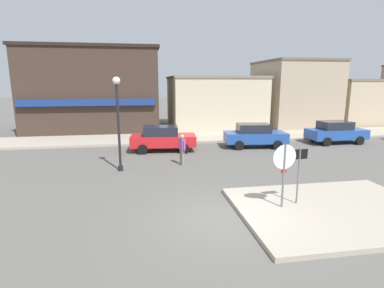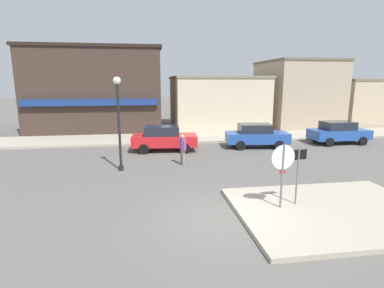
# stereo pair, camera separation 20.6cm
# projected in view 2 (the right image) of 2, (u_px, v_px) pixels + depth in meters

# --- Properties ---
(ground_plane) EXTENTS (160.00, 160.00, 0.00)m
(ground_plane) POSITION_uv_depth(u_px,v_px,m) (222.00, 218.00, 9.48)
(ground_plane) COLOR #5B5954
(sidewalk_corner) EXTENTS (6.40, 4.80, 0.15)m
(sidewalk_corner) POSITION_uv_depth(u_px,v_px,m) (334.00, 211.00, 9.86)
(sidewalk_corner) COLOR #A89E8C
(sidewalk_corner) RESTS_ON ground
(kerb_far) EXTENTS (80.00, 4.00, 0.15)m
(kerb_far) POSITION_uv_depth(u_px,v_px,m) (178.00, 138.00, 22.76)
(kerb_far) COLOR #A89E8C
(kerb_far) RESTS_ON ground
(stop_sign) EXTENTS (0.82, 0.09, 2.30)m
(stop_sign) POSITION_uv_depth(u_px,v_px,m) (283.00, 168.00, 9.69)
(stop_sign) COLOR slate
(stop_sign) RESTS_ON ground
(one_way_sign) EXTENTS (0.60, 0.08, 2.10)m
(one_way_sign) POSITION_uv_depth(u_px,v_px,m) (298.00, 171.00, 10.02)
(one_way_sign) COLOR slate
(one_way_sign) RESTS_ON ground
(lamp_post) EXTENTS (0.36, 0.36, 4.54)m
(lamp_post) POSITION_uv_depth(u_px,v_px,m) (118.00, 110.00, 14.05)
(lamp_post) COLOR black
(lamp_post) RESTS_ON ground
(parked_car_nearest) EXTENTS (4.12, 2.11, 1.56)m
(parked_car_nearest) POSITION_uv_depth(u_px,v_px,m) (164.00, 138.00, 18.69)
(parked_car_nearest) COLOR red
(parked_car_nearest) RESTS_ON ground
(parked_car_second) EXTENTS (4.17, 2.22, 1.56)m
(parked_car_second) POSITION_uv_depth(u_px,v_px,m) (256.00, 135.00, 19.68)
(parked_car_second) COLOR #234C9E
(parked_car_second) RESTS_ON ground
(parked_car_third) EXTENTS (4.02, 1.92, 1.56)m
(parked_car_third) POSITION_uv_depth(u_px,v_px,m) (339.00, 132.00, 20.88)
(parked_car_third) COLOR #234C9E
(parked_car_third) RESTS_ON ground
(pedestrian_crossing_near) EXTENTS (0.33, 0.55, 1.61)m
(pedestrian_crossing_near) POSITION_uv_depth(u_px,v_px,m) (183.00, 149.00, 15.46)
(pedestrian_crossing_near) COLOR gray
(pedestrian_crossing_near) RESTS_ON ground
(building_corner_shop) EXTENTS (11.13, 7.90, 7.10)m
(building_corner_shop) POSITION_uv_depth(u_px,v_px,m) (98.00, 90.00, 26.62)
(building_corner_shop) COLOR #3D2D26
(building_corner_shop) RESTS_ON ground
(building_storefront_left_near) EXTENTS (8.22, 7.94, 4.76)m
(building_storefront_left_near) POSITION_uv_depth(u_px,v_px,m) (216.00, 102.00, 28.24)
(building_storefront_left_near) COLOR beige
(building_storefront_left_near) RESTS_ON ground
(building_storefront_left_mid) EXTENTS (6.35, 7.44, 6.23)m
(building_storefront_left_mid) POSITION_uv_depth(u_px,v_px,m) (296.00, 94.00, 29.05)
(building_storefront_left_mid) COLOR tan
(building_storefront_left_mid) RESTS_ON ground
(building_storefront_right_near) EXTENTS (8.50, 5.82, 4.52)m
(building_storefront_right_near) POSITION_uv_depth(u_px,v_px,m) (372.00, 102.00, 30.35)
(building_storefront_right_near) COLOR tan
(building_storefront_right_near) RESTS_ON ground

